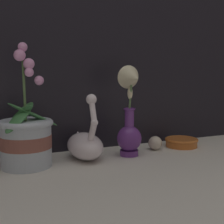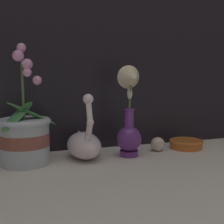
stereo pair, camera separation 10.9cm
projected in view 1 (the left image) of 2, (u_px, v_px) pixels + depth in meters
name	position (u px, v px, depth m)	size (l,w,h in m)	color
ground_plane	(126.00, 163.00, 1.01)	(2.80, 2.80, 0.00)	beige
orchid_potted_plant	(26.00, 137.00, 0.97)	(0.20, 0.18, 0.38)	#B2BCCC
swan_figurine	(85.00, 144.00, 1.06)	(0.11, 0.21, 0.23)	white
blue_vase	(130.00, 117.00, 1.08)	(0.09, 0.11, 0.32)	#602D7F
glass_sphere	(155.00, 143.00, 1.18)	(0.05, 0.05, 0.05)	beige
amber_dish	(181.00, 142.00, 1.23)	(0.13, 0.13, 0.03)	#C66628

